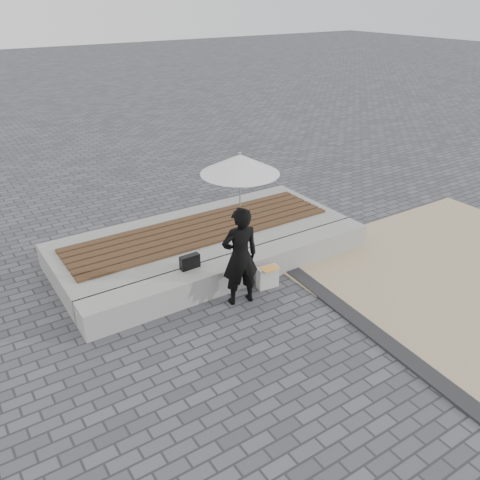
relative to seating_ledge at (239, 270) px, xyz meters
name	(u,v)px	position (x,y,z in m)	size (l,w,h in m)	color
ground	(305,333)	(0.00, -1.60, -0.20)	(80.00, 80.00, 0.00)	#525358
edging_band	(373,332)	(0.75, -2.10, -0.18)	(0.25, 5.20, 0.04)	#28282A
seating_ledge	(239,270)	(0.00, 0.00, 0.00)	(5.00, 0.45, 0.40)	#9E9D99
timber_platform	(201,241)	(0.00, 1.20, 0.00)	(5.00, 2.00, 0.40)	gray
timber_decking	(201,229)	(0.00, 1.20, 0.22)	(4.60, 1.20, 0.04)	brown
woman	(240,257)	(-0.31, -0.48, 0.54)	(0.54, 0.35, 1.48)	black
parasol	(240,164)	(-0.31, -0.48, 1.89)	(1.03, 1.03, 1.32)	#ACACB1
handbag	(190,262)	(-0.77, 0.15, 0.31)	(0.30, 0.11, 0.21)	black
canvas_tote	(268,277)	(0.26, -0.38, -0.03)	(0.33, 0.14, 0.34)	silver
magazine	(270,268)	(0.26, -0.43, 0.15)	(0.26, 0.19, 0.01)	#E1503A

